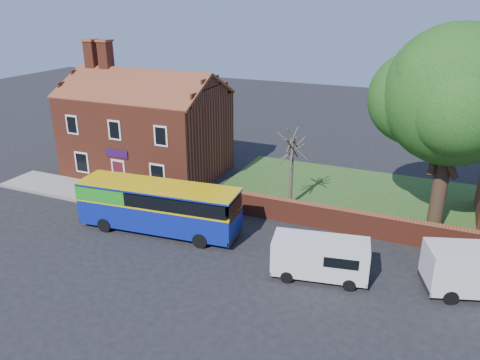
% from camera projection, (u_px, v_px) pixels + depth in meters
% --- Properties ---
extents(ground, '(120.00, 120.00, 0.00)m').
position_uv_depth(ground, '(140.00, 250.00, 27.10)').
color(ground, black).
rests_on(ground, ground).
extents(pavement, '(18.00, 3.50, 0.12)m').
position_uv_depth(pavement, '(106.00, 195.00, 34.61)').
color(pavement, gray).
rests_on(pavement, ground).
extents(kerb, '(18.00, 0.15, 0.14)m').
position_uv_depth(kerb, '(90.00, 204.00, 33.11)').
color(kerb, slate).
rests_on(kerb, ground).
extents(grass_strip, '(26.00, 12.00, 0.04)m').
position_uv_depth(grass_strip, '(398.00, 203.00, 33.37)').
color(grass_strip, '#426B28').
rests_on(grass_strip, ground).
extents(shop_building, '(12.30, 8.13, 10.50)m').
position_uv_depth(shop_building, '(146.00, 132.00, 38.32)').
color(shop_building, maroon).
rests_on(shop_building, ground).
extents(boundary_wall, '(22.00, 0.38, 1.60)m').
position_uv_depth(boundary_wall, '(388.00, 228.00, 27.95)').
color(boundary_wall, maroon).
rests_on(boundary_wall, ground).
extents(bus, '(10.31, 3.46, 3.08)m').
position_uv_depth(bus, '(154.00, 205.00, 28.89)').
color(bus, '#0D1D92').
rests_on(bus, ground).
extents(van_near, '(5.17, 2.79, 2.15)m').
position_uv_depth(van_near, '(320.00, 257.00, 24.11)').
color(van_near, silver).
rests_on(van_near, ground).
extents(large_tree, '(10.30, 8.15, 12.56)m').
position_uv_depth(large_tree, '(456.00, 99.00, 26.93)').
color(large_tree, black).
rests_on(large_tree, ground).
extents(bare_tree, '(2.01, 2.39, 5.35)m').
position_uv_depth(bare_tree, '(291.00, 168.00, 32.13)').
color(bare_tree, '#4C4238').
rests_on(bare_tree, ground).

